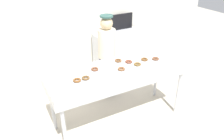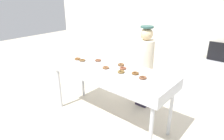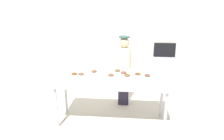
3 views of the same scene
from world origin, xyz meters
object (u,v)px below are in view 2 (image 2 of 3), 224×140
(chocolate_donut_5, at_px, (143,78))
(worker_baker, at_px, (145,63))
(fryer_conveyor, at_px, (109,72))
(prep_counter, at_px, (214,85))
(chocolate_donut_0, at_px, (82,60))
(chocolate_donut_7, at_px, (78,59))
(chocolate_donut_6, at_px, (121,72))
(chocolate_donut_4, at_px, (121,65))
(menu_display, at_px, (223,53))
(chocolate_donut_1, at_px, (106,68))
(chocolate_donut_8, at_px, (135,73))
(chocolate_donut_3, at_px, (98,60))
(chocolate_donut_2, at_px, (123,68))

(chocolate_donut_5, distance_m, worker_baker, 0.98)
(fryer_conveyor, relative_size, prep_counter, 1.40)
(chocolate_donut_0, distance_m, chocolate_donut_7, 0.13)
(worker_baker, bearing_deg, chocolate_donut_6, 83.59)
(chocolate_donut_4, relative_size, chocolate_donut_5, 1.00)
(chocolate_donut_0, distance_m, menu_display, 2.83)
(chocolate_donut_1, distance_m, chocolate_donut_8, 0.52)
(chocolate_donut_3, height_order, chocolate_donut_6, same)
(worker_baker, distance_m, prep_counter, 1.54)
(chocolate_donut_2, distance_m, chocolate_donut_5, 0.46)
(chocolate_donut_0, bearing_deg, fryer_conveyor, 6.32)
(chocolate_donut_1, bearing_deg, chocolate_donut_7, 179.82)
(chocolate_donut_1, distance_m, chocolate_donut_2, 0.28)
(chocolate_donut_2, xyz_separation_m, chocolate_donut_8, (0.27, -0.05, 0.00))
(fryer_conveyor, distance_m, menu_display, 2.44)
(chocolate_donut_0, distance_m, worker_baker, 1.19)
(fryer_conveyor, bearing_deg, chocolate_donut_5, -2.12)
(chocolate_donut_7, xyz_separation_m, worker_baker, (0.91, 0.89, -0.12))
(chocolate_donut_3, bearing_deg, chocolate_donut_5, -7.83)
(prep_counter, bearing_deg, chocolate_donut_3, -133.67)
(chocolate_donut_2, height_order, chocolate_donut_4, same)
(chocolate_donut_2, distance_m, menu_display, 2.24)
(chocolate_donut_8, distance_m, worker_baker, 0.84)
(fryer_conveyor, relative_size, chocolate_donut_8, 19.66)
(fryer_conveyor, bearing_deg, chocolate_donut_2, 21.59)
(prep_counter, bearing_deg, chocolate_donut_6, -117.34)
(chocolate_donut_0, xyz_separation_m, chocolate_donut_6, (0.88, 0.01, 0.00))
(chocolate_donut_3, height_order, prep_counter, chocolate_donut_3)
(chocolate_donut_0, relative_size, menu_display, 0.19)
(chocolate_donut_3, distance_m, worker_baker, 0.91)
(worker_baker, bearing_deg, chocolate_donut_4, 67.61)
(chocolate_donut_7, distance_m, chocolate_donut_8, 1.22)
(chocolate_donut_0, distance_m, chocolate_donut_3, 0.29)
(chocolate_donut_6, height_order, chocolate_donut_7, same)
(chocolate_donut_4, xyz_separation_m, worker_baker, (0.10, 0.61, -0.12))
(menu_display, bearing_deg, chocolate_donut_7, -132.68)
(chocolate_donut_4, bearing_deg, chocolate_donut_0, -158.27)
(chocolate_donut_4, height_order, chocolate_donut_8, same)
(chocolate_donut_0, relative_size, chocolate_donut_3, 1.00)
(chocolate_donut_1, height_order, chocolate_donut_4, same)
(fryer_conveyor, distance_m, chocolate_donut_8, 0.52)
(chocolate_donut_2, bearing_deg, chocolate_donut_6, -63.26)
(chocolate_donut_1, height_order, chocolate_donut_3, same)
(chocolate_donut_3, distance_m, chocolate_donut_8, 0.86)
(chocolate_donut_1, bearing_deg, worker_baker, 76.84)
(chocolate_donut_5, distance_m, chocolate_donut_6, 0.38)
(chocolate_donut_5, bearing_deg, chocolate_donut_2, 165.48)
(chocolate_donut_1, xyz_separation_m, chocolate_donut_4, (0.10, 0.27, 0.00))
(chocolate_donut_5, bearing_deg, fryer_conveyor, 177.88)
(fryer_conveyor, distance_m, chocolate_donut_4, 0.25)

